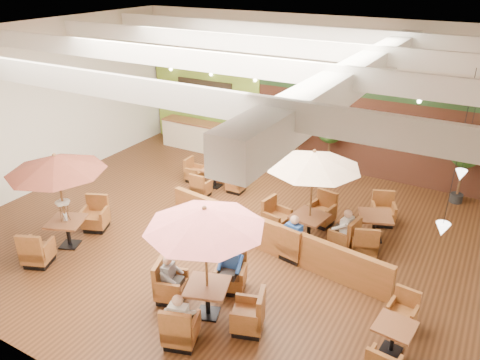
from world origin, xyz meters
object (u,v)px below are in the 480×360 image
Objects in this scene: table_4 at (393,339)px; table_5 at (374,227)px; table_2 at (312,180)px; topiary_1 at (330,132)px; table_3 at (215,176)px; service_counter at (197,135)px; booth_divider at (269,237)px; topiary_0 at (298,129)px; diner_0 at (180,314)px; diner_1 at (231,263)px; table_0 at (58,177)px; table_1 at (206,244)px; topiary_2 at (465,156)px; diner_2 at (170,274)px; diner_3 at (295,233)px.

table_4 is 0.81× the size of table_5.
table_2 is 4.68m from topiary_1.
table_5 is (5.73, -0.67, -0.04)m from table_3.
service_counter is 0.44× the size of booth_divider.
booth_divider is 3.26× the size of topiary_0.
booth_divider is 5.96m from topiary_0.
table_4 is (3.73, -1.96, -0.15)m from booth_divider.
table_4 is at bearing -54.70° from topiary_0.
diner_0 is 2.01m from diner_1.
table_2 is (0.70, 1.09, 1.39)m from booth_divider.
topiary_1 is at bearing 38.07° from table_0.
table_1 is at bearing -160.57° from table_4.
table_0 is 1.31× the size of topiary_2.
table_4 is at bearing 89.97° from diner_2.
table_5 is at bearing 46.18° from table_1.
table_1 reaches higher than table_4.
table_4 is 3.83m from diner_1.
booth_divider is 0.76m from diner_3.
table_2 is 5.62m from topiary_2.
table_0 reaches higher than table_1.
table_3 is at bearing 167.77° from table_2.
table_2 is at bearing 60.56° from table_1.
diner_1 is (0.00, 2.01, 0.01)m from diner_0.
table_0 is at bearing 149.03° from diner_0.
diner_0 is at bearing -87.96° from topiary_1.
service_counter is 9.00m from table_5.
diner_2 is (-1.01, 1.01, -0.02)m from diner_0.
table_5 is (-1.46, 4.01, 0.05)m from table_4.
table_1 reaches higher than table_5.
topiary_2 reaches higher than diner_1.
service_counter is 8.14m from table_2.
table_1 reaches higher than diner_3.
topiary_0 is 2.62× the size of diner_0.
table_3 is 0.82× the size of table_5.
diner_1 is (-0.77, -2.97, -1.10)m from table_2.
topiary_2 reaches higher than table_5.
topiary_0 is at bearing 56.43° from table_3.
booth_divider is 3.00× the size of table_4.
booth_divider is at bearing -85.79° from topiary_1.
diner_0 is (-0.77, -4.98, -1.10)m from table_2.
diner_1 is at bearing -16.08° from table_0.
topiary_0 reaches higher than table_5.
topiary_0 is at bearing 81.99° from table_1.
topiary_2 is at bearing 19.73° from table_3.
topiary_0 is (-1.57, 8.51, -0.30)m from table_1.
table_2 is 2.37m from table_5.
service_counter is 1.32× the size of table_3.
table_0 is 3.52× the size of diner_1.
topiary_0 is at bearing 85.00° from diner_0.
diner_1 is at bearing 75.65° from diner_0.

